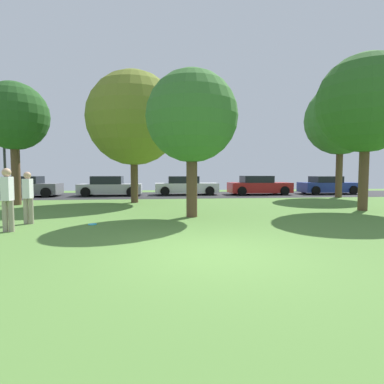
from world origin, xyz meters
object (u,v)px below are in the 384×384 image
maple_tree_far (341,120)px  parked_car_red (259,186)px  parked_car_blue (328,186)px  street_lamp_post (5,161)px  oak_tree_center (134,119)px  person_thrower (28,195)px  maple_tree_near (192,117)px  parked_car_grey (28,187)px  oak_tree_right (14,117)px  parked_car_silver (110,187)px  oak_tree_left (366,104)px  person_catcher (7,197)px  parked_car_white (186,186)px  frisbee_disc (92,224)px

maple_tree_far → parked_car_red: size_ratio=1.63×
parked_car_blue → street_lamp_post: size_ratio=0.92×
oak_tree_center → person_thrower: 8.02m
maple_tree_near → parked_car_grey: 14.80m
maple_tree_near → oak_tree_right: 9.76m
maple_tree_near → parked_car_silver: bearing=112.9°
oak_tree_right → parked_car_silver: (3.72, 5.72, -3.74)m
parked_car_blue → oak_tree_center: bearing=-160.1°
person_thrower → parked_car_red: size_ratio=0.37×
oak_tree_right → parked_car_red: bearing=21.2°
oak_tree_left → person_catcher: (-12.85, -3.33, -3.54)m
maple_tree_far → parked_car_white: size_ratio=1.61×
frisbee_disc → parked_car_silver: 12.25m
oak_tree_center → maple_tree_near: size_ratio=1.31×
parked_car_red → parked_car_blue: parked_car_red is taller
oak_tree_left → parked_car_blue: 11.15m
parked_car_silver → parked_car_white: (5.36, 0.24, -0.00)m
oak_tree_left → person_thrower: oak_tree_left is taller
parked_car_grey → maple_tree_near: bearing=-46.8°
maple_tree_far → person_thrower: maple_tree_far is taller
frisbee_disc → maple_tree_near: bearing=22.3°
oak_tree_center → parked_car_silver: bearing=111.9°
parked_car_red → parked_car_silver: bearing=179.4°
oak_tree_left → parked_car_white: size_ratio=1.46×
person_catcher → person_thrower: bearing=-0.0°
oak_tree_left → oak_tree_center: size_ratio=0.94×
oak_tree_center → parked_car_red: 10.73m
street_lamp_post → parked_car_grey: bearing=93.5°
maple_tree_far → street_lamp_post: (-20.20, -0.61, -2.75)m
oak_tree_left → frisbee_disc: 11.93m
oak_tree_left → person_thrower: bearing=-171.1°
parked_car_blue → street_lamp_post: 21.58m
oak_tree_left → oak_tree_center: (-9.99, 4.59, -0.02)m
maple_tree_far → parked_car_white: (-9.71, 3.40, -4.38)m
oak_tree_right → person_catcher: bearing=-68.2°
maple_tree_near → maple_tree_far: (10.50, 7.65, 1.37)m
oak_tree_left → parked_car_blue: (4.01, 9.65, -3.89)m
person_catcher → frisbee_disc: bearing=-65.3°
person_catcher → frisbee_disc: person_catcher is taller
oak_tree_left → maple_tree_far: 7.27m
oak_tree_right → parked_car_silver: 7.78m
frisbee_disc → parked_car_silver: size_ratio=0.06×
person_catcher → parked_car_white: (6.13, 13.33, -0.35)m
oak_tree_center → parked_car_white: 7.42m
street_lamp_post → parked_car_white: bearing=20.9°
maple_tree_far → person_catcher: 19.13m
parked_car_silver → street_lamp_post: 6.57m
parked_car_grey → parked_car_white: (10.70, 0.48, -0.01)m
frisbee_disc → parked_car_red: parked_car_red is taller
person_catcher → maple_tree_near: bearing=-66.6°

